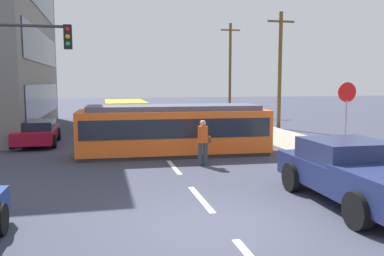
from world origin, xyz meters
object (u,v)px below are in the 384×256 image
pickup_truck_parked (357,173)px  traffic_light_mast (21,65)px  utility_pole_mid (280,68)px  utility_pole_far (230,68)px  city_bus (125,113)px  stop_sign (347,104)px  parked_sedan_mid (37,132)px  streetcar_tram (174,129)px  pedestrian_crossing (203,140)px

pickup_truck_parked → traffic_light_mast: traffic_light_mast is taller
pickup_truck_parked → utility_pole_mid: 16.65m
traffic_light_mast → utility_pole_far: bearing=55.2°
city_bus → traffic_light_mast: traffic_light_mast is taller
city_bus → pickup_truck_parked: size_ratio=1.20×
stop_sign → utility_pole_mid: bearing=79.1°
pickup_truck_parked → parked_sedan_mid: bearing=127.8°
utility_pole_far → utility_pole_mid: bearing=-91.6°
streetcar_tram → utility_pole_mid: bearing=42.7°
parked_sedan_mid → pedestrian_crossing: bearing=-44.5°
pedestrian_crossing → traffic_light_mast: traffic_light_mast is taller
streetcar_tram → parked_sedan_mid: size_ratio=1.80×
utility_pole_far → streetcar_tram: bearing=-114.5°
pedestrian_crossing → parked_sedan_mid: bearing=135.5°
pickup_truck_parked → utility_pole_far: (5.41, 26.77, 3.53)m
utility_pole_mid → streetcar_tram: bearing=-137.3°
parked_sedan_mid → utility_pole_far: (14.61, 14.90, 3.70)m
stop_sign → utility_pole_mid: size_ratio=0.39×
city_bus → pickup_truck_parked: 18.25m
streetcar_tram → utility_pole_far: (8.60, 18.86, 3.25)m
pickup_truck_parked → utility_pole_mid: utility_pole_mid is taller
stop_sign → traffic_light_mast: (-11.90, 1.14, 1.41)m
traffic_light_mast → pedestrian_crossing: bearing=-9.4°
utility_pole_far → traffic_light_mast: bearing=-124.8°
pickup_truck_parked → utility_pole_mid: bearing=71.9°
streetcar_tram → stop_sign: bearing=-23.1°
streetcar_tram → traffic_light_mast: size_ratio=1.54×
pickup_truck_parked → streetcar_tram: bearing=111.9°
stop_sign → pickup_truck_parked: bearing=-120.8°
pedestrian_crossing → pickup_truck_parked: (2.56, -5.34, -0.15)m
stop_sign → pedestrian_crossing: bearing=178.9°
city_bus → utility_pole_far: utility_pole_far is taller
traffic_light_mast → utility_pole_mid: 16.64m
parked_sedan_mid → utility_pole_mid: utility_pole_mid is taller
pedestrian_crossing → parked_sedan_mid: size_ratio=0.38×
traffic_light_mast → parked_sedan_mid: bearing=94.4°
streetcar_tram → pedestrian_crossing: 2.65m
parked_sedan_mid → stop_sign: 14.09m
city_bus → parked_sedan_mid: city_bus is taller
streetcar_tram → utility_pole_far: 20.98m
streetcar_tram → pedestrian_crossing: size_ratio=4.74×
city_bus → stop_sign: size_ratio=2.08×
traffic_light_mast → utility_pole_mid: bearing=33.5°
traffic_light_mast → stop_sign: bearing=-5.5°
city_bus → stop_sign: 14.68m
parked_sedan_mid → utility_pole_far: 21.20m
stop_sign → traffic_light_mast: bearing=174.5°
streetcar_tram → parked_sedan_mid: 7.22m
traffic_light_mast → city_bus: bearing=69.8°
pedestrian_crossing → utility_pole_far: bearing=69.6°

